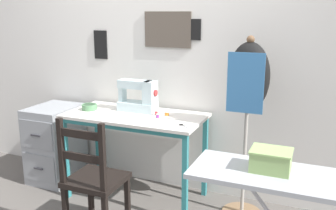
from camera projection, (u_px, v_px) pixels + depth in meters
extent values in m
cube|color=silver|center=(152.00, 51.00, 3.42)|extent=(10.00, 0.05, 2.55)
cube|color=brown|center=(167.00, 30.00, 3.28)|extent=(0.44, 0.02, 0.31)
cube|color=black|center=(101.00, 45.00, 3.58)|extent=(0.14, 0.01, 0.27)
cube|color=black|center=(190.00, 29.00, 3.20)|extent=(0.19, 0.01, 0.18)
cube|color=silver|center=(135.00, 116.00, 3.22)|extent=(1.20, 0.59, 0.02)
cube|color=teal|center=(120.00, 127.00, 3.00)|extent=(1.12, 0.03, 0.04)
cube|color=teal|center=(66.00, 158.00, 3.30)|extent=(0.04, 0.04, 0.74)
cube|color=teal|center=(185.00, 180.00, 2.88)|extent=(0.04, 0.04, 0.74)
cube|color=teal|center=(98.00, 140.00, 3.75)|extent=(0.04, 0.04, 0.74)
cube|color=teal|center=(205.00, 157.00, 3.33)|extent=(0.04, 0.04, 0.74)
cube|color=silver|center=(138.00, 107.00, 3.32)|extent=(0.34, 0.16, 0.08)
cube|color=silver|center=(150.00, 92.00, 3.24)|extent=(0.09, 0.14, 0.20)
cube|color=silver|center=(135.00, 84.00, 3.28)|extent=(0.29, 0.12, 0.07)
cube|color=silver|center=(122.00, 94.00, 3.35)|extent=(0.04, 0.09, 0.13)
cylinder|color=#B22D2D|center=(156.00, 93.00, 3.22)|extent=(0.02, 0.06, 0.06)
cylinder|color=#99999E|center=(150.00, 80.00, 3.21)|extent=(0.01, 0.01, 0.02)
cylinder|color=#56895B|center=(89.00, 107.00, 3.36)|extent=(0.14, 0.14, 0.05)
cylinder|color=#2F4B32|center=(89.00, 105.00, 3.36)|extent=(0.11, 0.11, 0.01)
cube|color=silver|center=(187.00, 126.00, 2.87)|extent=(0.10, 0.05, 0.00)
cube|color=silver|center=(186.00, 127.00, 2.86)|extent=(0.08, 0.07, 0.00)
torus|color=black|center=(181.00, 125.00, 2.91)|extent=(0.03, 0.03, 0.01)
torus|color=black|center=(181.00, 125.00, 2.91)|extent=(0.03, 0.03, 0.01)
cylinder|color=red|center=(156.00, 113.00, 3.19)|extent=(0.03, 0.03, 0.04)
cylinder|color=beige|center=(156.00, 111.00, 3.18)|extent=(0.03, 0.03, 0.00)
cylinder|color=beige|center=(156.00, 115.00, 3.19)|extent=(0.03, 0.03, 0.00)
cylinder|color=purple|center=(158.00, 116.00, 3.10)|extent=(0.03, 0.03, 0.03)
cylinder|color=beige|center=(158.00, 114.00, 3.10)|extent=(0.03, 0.03, 0.00)
cylinder|color=beige|center=(158.00, 118.00, 3.11)|extent=(0.03, 0.03, 0.00)
cylinder|color=orange|center=(167.00, 114.00, 3.17)|extent=(0.03, 0.03, 0.03)
cylinder|color=beige|center=(167.00, 112.00, 3.16)|extent=(0.04, 0.04, 0.00)
cylinder|color=beige|center=(167.00, 116.00, 3.17)|extent=(0.04, 0.04, 0.00)
cube|color=black|center=(96.00, 180.00, 2.78)|extent=(0.40, 0.38, 0.04)
cube|color=black|center=(91.00, 193.00, 3.04)|extent=(0.04, 0.04, 0.39)
cube|color=black|center=(127.00, 201.00, 2.91)|extent=(0.04, 0.04, 0.39)
cube|color=black|center=(61.00, 151.00, 2.64)|extent=(0.04, 0.04, 0.48)
cube|color=black|center=(103.00, 158.00, 2.51)|extent=(0.04, 0.04, 0.48)
cube|color=black|center=(80.00, 134.00, 2.54)|extent=(0.34, 0.02, 0.06)
cube|color=black|center=(82.00, 157.00, 2.58)|extent=(0.34, 0.02, 0.06)
cube|color=#93999E|center=(56.00, 143.00, 3.68)|extent=(0.40, 0.50, 0.74)
cube|color=gray|center=(36.00, 135.00, 3.41)|extent=(0.37, 0.01, 0.27)
cube|color=#333338|center=(35.00, 135.00, 3.40)|extent=(0.10, 0.01, 0.02)
cube|color=gray|center=(39.00, 168.00, 3.49)|extent=(0.37, 0.01, 0.27)
cube|color=#333338|center=(38.00, 169.00, 3.48)|extent=(0.10, 0.01, 0.02)
cylinder|color=#ADA89E|center=(244.00, 158.00, 2.96)|extent=(0.03, 0.03, 0.94)
ellipsoid|color=black|center=(249.00, 77.00, 2.81)|extent=(0.32, 0.23, 0.53)
sphere|color=brown|center=(251.00, 39.00, 2.74)|extent=(0.06, 0.06, 0.06)
cube|color=teal|center=(245.00, 83.00, 2.71)|extent=(0.27, 0.01, 0.44)
cube|color=#ADB2B7|center=(314.00, 182.00, 1.74)|extent=(1.17, 0.36, 0.02)
cube|color=#8EB266|center=(271.00, 161.00, 1.83)|extent=(0.19, 0.15, 0.10)
cube|color=#9DC470|center=(272.00, 151.00, 1.81)|extent=(0.20, 0.16, 0.01)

